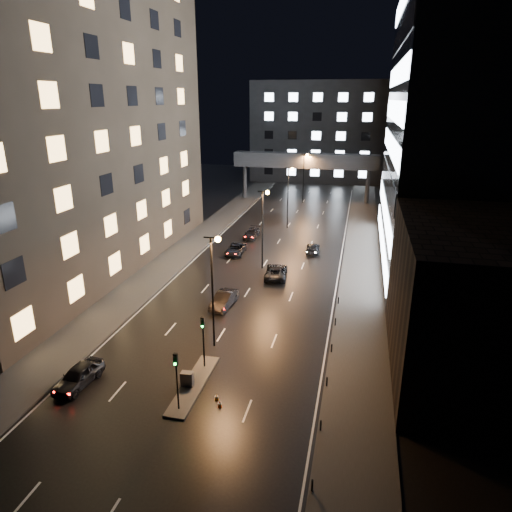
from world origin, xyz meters
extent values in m
plane|color=black|center=(0.00, 40.00, 0.00)|extent=(160.00, 160.00, 0.00)
cube|color=#383533|center=(-12.50, 35.00, 0.07)|extent=(5.00, 110.00, 0.15)
cube|color=#383533|center=(12.50, 35.00, 0.07)|extent=(5.00, 110.00, 0.15)
cube|color=#2D2319|center=(-22.50, 24.00, 20.00)|extent=(15.00, 48.00, 40.00)
cube|color=black|center=(20.00, 9.00, 6.00)|extent=(10.00, 18.00, 12.00)
cube|color=black|center=(25.00, 36.00, 22.50)|extent=(20.00, 36.00, 45.00)
cube|color=#333335|center=(0.00, 98.00, 12.50)|extent=(34.00, 14.00, 25.00)
cube|color=#333335|center=(0.00, 70.00, 8.50)|extent=(30.00, 3.00, 3.00)
cylinder|color=#333335|center=(-13.00, 70.00, 3.50)|extent=(0.80, 0.80, 7.00)
cylinder|color=#333335|center=(13.00, 70.00, 3.50)|extent=(0.80, 0.80, 7.00)
cube|color=#383533|center=(0.30, 2.00, 0.07)|extent=(1.60, 8.00, 0.15)
cylinder|color=black|center=(0.30, 4.50, 1.90)|extent=(0.12, 0.12, 3.50)
cube|color=black|center=(0.30, 4.50, 4.10)|extent=(0.28, 0.22, 0.90)
sphere|color=#0CFF33|center=(0.30, 4.36, 3.82)|extent=(0.18, 0.18, 0.18)
cylinder|color=black|center=(0.30, -1.00, 1.90)|extent=(0.12, 0.12, 3.50)
cube|color=black|center=(0.30, -1.00, 4.10)|extent=(0.28, 0.22, 0.90)
sphere|color=#0CFF33|center=(0.30, -1.14, 3.82)|extent=(0.18, 0.18, 0.18)
cylinder|color=black|center=(10.20, -6.00, 0.45)|extent=(0.12, 0.12, 0.90)
cylinder|color=black|center=(10.20, -1.00, 0.45)|extent=(0.12, 0.12, 0.90)
cylinder|color=black|center=(10.20, 4.00, 0.45)|extent=(0.12, 0.12, 0.90)
cylinder|color=black|center=(10.20, 9.00, 0.45)|extent=(0.12, 0.12, 0.90)
cylinder|color=black|center=(10.20, 14.00, 0.45)|extent=(0.12, 0.12, 0.90)
cylinder|color=black|center=(10.20, 19.00, 0.45)|extent=(0.12, 0.12, 0.90)
cylinder|color=black|center=(0.00, 8.00, 5.00)|extent=(0.18, 0.18, 10.00)
cylinder|color=black|center=(0.00, 8.00, 10.00)|extent=(1.20, 0.12, 0.12)
sphere|color=#FF9E38|center=(0.60, 8.00, 9.90)|extent=(0.50, 0.50, 0.50)
cylinder|color=black|center=(0.00, 28.00, 5.00)|extent=(0.18, 0.18, 10.00)
cylinder|color=black|center=(0.00, 28.00, 10.00)|extent=(1.20, 0.12, 0.12)
sphere|color=#FF9E38|center=(0.60, 28.00, 9.90)|extent=(0.50, 0.50, 0.50)
cylinder|color=black|center=(0.00, 48.00, 5.00)|extent=(0.18, 0.18, 10.00)
cylinder|color=black|center=(0.00, 48.00, 10.00)|extent=(1.20, 0.12, 0.12)
sphere|color=#FF9E38|center=(0.60, 48.00, 9.90)|extent=(0.50, 0.50, 0.50)
cylinder|color=black|center=(0.00, 68.00, 5.00)|extent=(0.18, 0.18, 10.00)
cylinder|color=black|center=(0.00, 68.00, 10.00)|extent=(1.20, 0.12, 0.12)
sphere|color=#FF9E38|center=(0.60, 68.00, 9.90)|extent=(0.50, 0.50, 0.50)
imported|color=black|center=(-8.24, 0.12, 0.79)|extent=(2.30, 4.78, 1.57)
imported|color=black|center=(-1.50, 15.94, 0.78)|extent=(2.06, 4.87, 1.56)
imported|color=black|center=(-4.84, 32.64, 0.70)|extent=(2.44, 5.09, 1.40)
imported|color=black|center=(-4.47, 40.91, 0.70)|extent=(2.09, 4.89, 1.40)
imported|color=black|center=(2.32, 25.30, 0.76)|extent=(3.09, 5.73, 1.53)
imported|color=black|center=(5.65, 35.85, 0.65)|extent=(2.08, 4.60, 1.31)
cube|color=#4A4A4D|center=(-0.10, 1.72, 0.71)|extent=(0.95, 0.62, 1.13)
cone|color=orange|center=(2.53, 0.70, 0.23)|extent=(0.38, 0.38, 0.45)
cone|color=#FF570D|center=(3.00, -0.03, 0.25)|extent=(0.34, 0.34, 0.51)
camera|label=1|loc=(11.58, -25.81, 20.73)|focal=32.00mm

